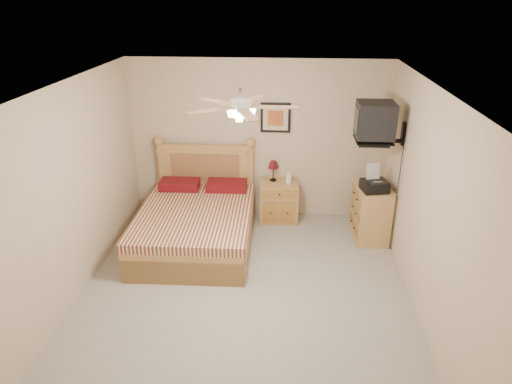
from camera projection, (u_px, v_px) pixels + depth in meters
The scene contains 17 objects.
floor at pixel (245, 293), 5.59m from camera, with size 4.50×4.50×0.00m, color gray.
ceiling at pixel (242, 88), 4.57m from camera, with size 4.00×4.50×0.04m, color white.
wall_back at pixel (258, 140), 7.13m from camera, with size 4.00×0.04×2.50m, color #C6AE92.
wall_front at pixel (210, 343), 3.03m from camera, with size 4.00×0.04×2.50m, color #C6AE92.
wall_left at pixel (70, 195), 5.22m from camera, with size 0.04×4.50×2.50m, color #C6AE92.
wall_right at pixel (427, 207), 4.94m from camera, with size 0.04×4.50×2.50m, color #C6AE92.
bed at pixel (195, 203), 6.39m from camera, with size 1.56×2.04×1.32m, color #BF8F43, non-canonical shape.
nightstand at pixel (279, 201), 7.26m from camera, with size 0.60×0.45×0.65m, color #AC7A4C.
table_lamp at pixel (273, 171), 7.13m from camera, with size 0.18×0.18×0.33m, color #5B131D, non-canonical shape.
lotion_bottle at pixel (289, 177), 7.03m from camera, with size 0.08×0.09×0.22m, color white.
framed_picture at pixel (276, 118), 6.94m from camera, with size 0.46×0.04×0.46m, color black.
dresser at pixel (372, 213), 6.69m from camera, with size 0.48×0.69×0.82m, color #BA894A.
fax_machine at pixel (375, 178), 6.34m from camera, with size 0.34×0.36×0.36m, color black, non-canonical shape.
magazine_lower at pixel (368, 180), 6.74m from camera, with size 0.19×0.26×0.02m, color #B0A38D.
magazine_upper at pixel (369, 178), 6.75m from camera, with size 0.21×0.28×0.02m, color tan.
wall_tv at pixel (387, 123), 5.95m from camera, with size 0.56×0.46×0.58m, color black, non-canonical shape.
ceiling_fan at pixel (240, 106), 4.45m from camera, with size 1.14×1.14×0.28m, color white, non-canonical shape.
Camera 1 is at (0.48, -4.58, 3.40)m, focal length 32.00 mm.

